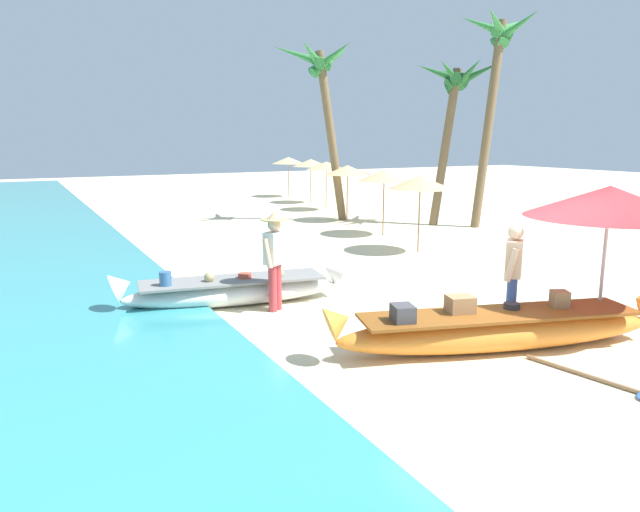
% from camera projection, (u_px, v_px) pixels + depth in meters
% --- Properties ---
extents(ground_plane, '(80.00, 80.00, 0.00)m').
position_uv_depth(ground_plane, '(494.00, 340.00, 8.40)').
color(ground_plane, beige).
extents(boat_orange_foreground, '(4.82, 1.99, 0.82)m').
position_uv_depth(boat_orange_foreground, '(498.00, 329.00, 7.97)').
color(boat_orange_foreground, orange).
rests_on(boat_orange_foreground, ground).
extents(boat_white_midground, '(4.06, 1.37, 0.76)m').
position_uv_depth(boat_white_midground, '(233.00, 290.00, 10.11)').
color(boat_white_midground, white).
rests_on(boat_white_midground, ground).
extents(person_vendor_hatted, '(0.57, 0.46, 1.66)m').
position_uv_depth(person_vendor_hatted, '(275.00, 254.00, 9.64)').
color(person_vendor_hatted, '#B2383D').
rests_on(person_vendor_hatted, ground).
extents(person_tourist_customer, '(0.53, 0.51, 1.64)m').
position_uv_depth(person_tourist_customer, '(513.00, 274.00, 8.38)').
color(person_tourist_customer, '#3D5BA8').
rests_on(person_tourist_customer, ground).
extents(patio_umbrella_large, '(2.32, 2.32, 2.18)m').
position_uv_depth(patio_umbrella_large, '(609.00, 202.00, 8.23)').
color(patio_umbrella_large, '#B7B7BC').
rests_on(patio_umbrella_large, ground).
extents(parasol_row_0, '(1.60, 1.60, 1.91)m').
position_uv_depth(parasol_row_0, '(420.00, 182.00, 14.48)').
color(parasol_row_0, '#8E6B47').
rests_on(parasol_row_0, ground).
extents(parasol_row_1, '(1.60, 1.60, 1.91)m').
position_uv_depth(parasol_row_1, '(384.00, 176.00, 17.05)').
color(parasol_row_1, '#8E6B47').
rests_on(parasol_row_1, ground).
extents(parasol_row_2, '(1.60, 1.60, 1.91)m').
position_uv_depth(parasol_row_2, '(347.00, 170.00, 19.97)').
color(parasol_row_2, '#8E6B47').
rests_on(parasol_row_2, ground).
extents(parasol_row_3, '(1.60, 1.60, 1.91)m').
position_uv_depth(parasol_row_3, '(326.00, 166.00, 23.01)').
color(parasol_row_3, '#8E6B47').
rests_on(parasol_row_3, ground).
extents(parasol_row_4, '(1.60, 1.60, 1.91)m').
position_uv_depth(parasol_row_4, '(311.00, 163.00, 25.60)').
color(parasol_row_4, '#8E6B47').
rests_on(parasol_row_4, ground).
extents(parasol_row_5, '(1.60, 1.60, 1.91)m').
position_uv_depth(parasol_row_5, '(288.00, 160.00, 28.27)').
color(parasol_row_5, '#8E6B47').
rests_on(parasol_row_5, ground).
extents(palm_tree_tall_inland, '(2.49, 2.25, 6.68)m').
position_uv_depth(palm_tree_tall_inland, '(497.00, 60.00, 18.17)').
color(palm_tree_tall_inland, brown).
rests_on(palm_tree_tall_inland, ground).
extents(palm_tree_leaning_seaward, '(2.63, 2.66, 5.95)m').
position_uv_depth(palm_tree_leaning_seaward, '(322.00, 81.00, 19.36)').
color(palm_tree_leaning_seaward, brown).
rests_on(palm_tree_leaning_seaward, ground).
extents(palm_tree_mid_cluster, '(2.68, 2.74, 5.32)m').
position_uv_depth(palm_tree_mid_cluster, '(456.00, 89.00, 18.86)').
color(palm_tree_mid_cluster, brown).
rests_on(palm_tree_mid_cluster, ground).
extents(paddle, '(0.50, 1.61, 0.05)m').
position_uv_depth(paddle, '(606.00, 381.00, 6.89)').
color(paddle, '#8E6B47').
rests_on(paddle, ground).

